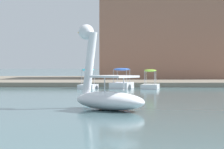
{
  "coord_description": "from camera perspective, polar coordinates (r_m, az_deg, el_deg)",
  "views": [
    {
      "loc": [
        0.68,
        -4.39,
        1.72
      ],
      "look_at": [
        0.09,
        17.58,
        1.29
      ],
      "focal_mm": 66.87,
      "sensor_mm": 36.0,
      "label": 1
    }
  ],
  "objects": [
    {
      "name": "pedal_boat_cyan",
      "position": [
        32.2,
        -3.29,
        -1.14
      ],
      "size": [
        1.52,
        2.13,
        1.55
      ],
      "color": "white",
      "rests_on": "ground_plane"
    },
    {
      "name": "pedal_boat_lime",
      "position": [
        32.12,
        5.25,
        -1.21
      ],
      "size": [
        1.6,
        2.33,
        1.49
      ],
      "color": "white",
      "rests_on": "ground_plane"
    },
    {
      "name": "swan_boat",
      "position": [
        16.5,
        -0.79,
        -2.4
      ],
      "size": [
        3.47,
        3.15,
        3.45
      ],
      "color": "white",
      "rests_on": "ground_plane"
    },
    {
      "name": "apartment_block",
      "position": [
        48.84,
        9.54,
        5.34
      ],
      "size": [
        18.83,
        10.19,
        9.88
      ],
      "primitive_type": "cube",
      "rotation": [
        0.0,
        0.0,
        0.02
      ],
      "color": "#996B56",
      "rests_on": "shore_bank_far"
    },
    {
      "name": "shore_bank_far",
      "position": [
        45.64,
        0.67,
        -0.79
      ],
      "size": [
        111.93,
        22.98,
        0.38
      ],
      "primitive_type": "cube",
      "color": "slate",
      "rests_on": "ground_plane"
    },
    {
      "name": "pedal_boat_blue",
      "position": [
        32.44,
        1.34,
        -1.09
      ],
      "size": [
        1.96,
        2.62,
        1.59
      ],
      "color": "white",
      "rests_on": "ground_plane"
    }
  ]
}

